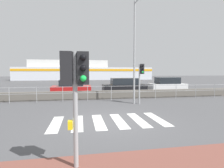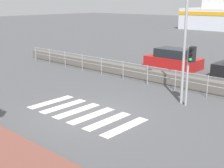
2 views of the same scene
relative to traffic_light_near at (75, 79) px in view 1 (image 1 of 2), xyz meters
name	(u,v)px [view 1 (image 1 of 2)]	position (x,y,z in m)	size (l,w,h in m)	color
ground_plane	(113,121)	(1.50, 3.72, -2.02)	(160.00, 160.00, 0.00)	#4C4C4F
crosswalk	(109,121)	(1.32, 3.72, -2.01)	(4.95, 2.40, 0.01)	silver
seawall	(98,95)	(1.50, 10.12, -1.69)	(25.80, 0.55, 0.65)	#605B54
harbor_fence	(100,91)	(1.50, 9.25, -1.27)	(23.26, 0.04, 1.13)	#9EA0A3
traffic_light_near	(75,79)	(0.00, 0.00, 0.00)	(0.58, 0.41, 2.59)	#9EA0A3
traffic_light_far	(141,75)	(4.12, 7.47, -0.03)	(0.34, 0.32, 2.70)	#9EA0A3
streetlamp	(135,41)	(3.69, 7.43, 2.16)	(0.32, 1.22, 6.83)	#9EA0A3
ferry_boat	(82,72)	(0.62, 45.58, 0.21)	(36.32, 7.03, 7.04)	silver
parked_car_red	(72,88)	(-0.81, 14.32, -1.44)	(3.88, 1.77, 1.36)	#B21919
parked_car_black	(124,86)	(4.69, 14.32, -1.38)	(4.56, 1.88, 1.50)	black
parked_car_white	(167,85)	(9.64, 14.32, -1.36)	(4.01, 1.77, 1.56)	silver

